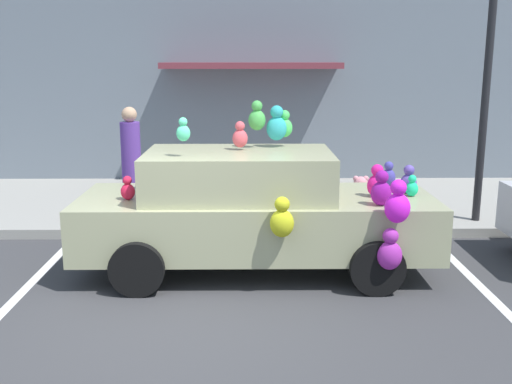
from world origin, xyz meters
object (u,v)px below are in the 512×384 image
Objects in this scene: plush_covered_car at (254,210)px; teddy_bear_on_sidewalk at (360,196)px; street_lamp_post at (489,59)px; pedestrian_walking_past at (132,167)px.

teddy_bear_on_sidewalk is (1.79, 2.34, -0.36)m from plush_covered_car.
street_lamp_post is at bearing 27.86° from plush_covered_car.
street_lamp_post is at bearing -0.85° from pedestrian_walking_past.
plush_covered_car is at bearing -127.31° from teddy_bear_on_sidewalk.
teddy_bear_on_sidewalk is at bearing 52.69° from plush_covered_car.
teddy_bear_on_sidewalk is at bearing 5.85° from pedestrian_walking_past.
pedestrian_walking_past is (-3.70, -0.38, 0.56)m from teddy_bear_on_sidewalk.
street_lamp_post reaches higher than plush_covered_car.
pedestrian_walking_past is at bearing -174.15° from teddy_bear_on_sidewalk.
plush_covered_car is 2.97m from teddy_bear_on_sidewalk.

